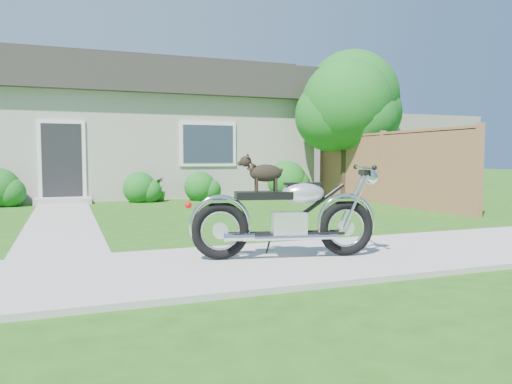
{
  "coord_description": "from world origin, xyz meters",
  "views": [
    {
      "loc": [
        -1.4,
        -5.2,
        1.21
      ],
      "look_at": [
        0.96,
        1.0,
        0.75
      ],
      "focal_mm": 35.0,
      "sensor_mm": 36.0,
      "label": 1
    }
  ],
  "objects_px": {
    "tree_near": "(351,109)",
    "motorcycle_with_dog": "(288,214)",
    "tree_far": "(357,102)",
    "fence": "(383,168)",
    "house": "(110,129)",
    "potted_plant_right": "(159,189)"
  },
  "relations": [
    {
      "from": "tree_near",
      "to": "motorcycle_with_dog",
      "type": "height_order",
      "value": "tree_near"
    },
    {
      "from": "tree_near",
      "to": "tree_far",
      "type": "height_order",
      "value": "tree_far"
    },
    {
      "from": "tree_near",
      "to": "fence",
      "type": "bearing_deg",
      "value": -94.65
    },
    {
      "from": "house",
      "to": "potted_plant_right",
      "type": "distance_m",
      "value": 4.02
    },
    {
      "from": "house",
      "to": "tree_near",
      "type": "relative_size",
      "value": 3.08
    },
    {
      "from": "fence",
      "to": "tree_near",
      "type": "xyz_separation_m",
      "value": [
        0.15,
        1.8,
        1.68
      ]
    },
    {
      "from": "house",
      "to": "tree_near",
      "type": "bearing_deg",
      "value": -34.56
    },
    {
      "from": "potted_plant_right",
      "to": "motorcycle_with_dog",
      "type": "height_order",
      "value": "motorcycle_with_dog"
    },
    {
      "from": "tree_far",
      "to": "motorcycle_with_dog",
      "type": "xyz_separation_m",
      "value": [
        -6.81,
        -9.38,
        -2.53
      ]
    },
    {
      "from": "house",
      "to": "motorcycle_with_dog",
      "type": "relative_size",
      "value": 5.72
    },
    {
      "from": "tree_far",
      "to": "potted_plant_right",
      "type": "bearing_deg",
      "value": -172.55
    },
    {
      "from": "tree_far",
      "to": "motorcycle_with_dog",
      "type": "bearing_deg",
      "value": -125.98
    },
    {
      "from": "tree_near",
      "to": "tree_far",
      "type": "relative_size",
      "value": 0.85
    },
    {
      "from": "fence",
      "to": "house",
      "type": "bearing_deg",
      "value": 135.26
    },
    {
      "from": "fence",
      "to": "tree_far",
      "type": "distance_m",
      "value": 4.53
    },
    {
      "from": "fence",
      "to": "tree_far",
      "type": "height_order",
      "value": "tree_far"
    },
    {
      "from": "house",
      "to": "fence",
      "type": "bearing_deg",
      "value": -44.74
    },
    {
      "from": "tree_near",
      "to": "tree_far",
      "type": "bearing_deg",
      "value": 54.2
    },
    {
      "from": "house",
      "to": "fence",
      "type": "relative_size",
      "value": 1.9
    },
    {
      "from": "potted_plant_right",
      "to": "tree_far",
      "type": "bearing_deg",
      "value": 7.45
    },
    {
      "from": "house",
      "to": "fence",
      "type": "distance_m",
      "value": 8.96
    },
    {
      "from": "house",
      "to": "fence",
      "type": "xyz_separation_m",
      "value": [
        6.3,
        -6.24,
        -1.22
      ]
    }
  ]
}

